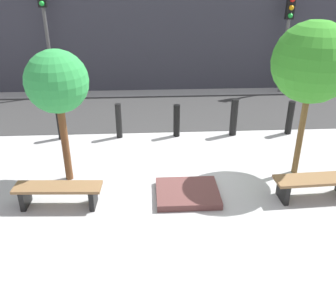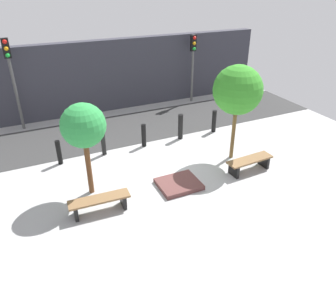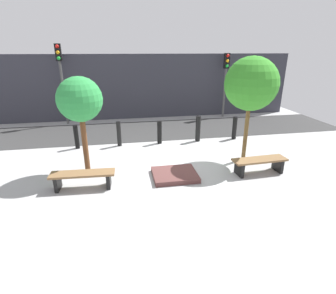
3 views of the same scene
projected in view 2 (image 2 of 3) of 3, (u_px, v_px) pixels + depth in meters
The scene contains 15 objects.
ground_plane at pixel (167, 173), 11.24m from camera, with size 18.00×18.00×0.00m, color #A4A4A4.
road_strip at pixel (129, 128), 14.51m from camera, with size 18.00×3.26×0.01m, color #333333.
building_facade at pixel (109, 76), 15.87m from camera, with size 16.20×0.50×3.39m, color #33333D.
bench_left at pixel (100, 202), 9.25m from camera, with size 1.75×0.53×0.47m.
bench_right at pixel (250, 162), 11.21m from camera, with size 1.70×0.56×0.47m.
planter_bed at pixel (179, 184), 10.52m from camera, with size 1.31×1.11×0.14m, color brown.
tree_behind_left_bench at pixel (83, 126), 9.22m from camera, with size 1.30×1.30×2.92m.
tree_behind_right_bench at pixel (238, 90), 11.01m from camera, with size 1.69×1.69×3.44m.
bollard_far_left at pixel (59, 152), 11.58m from camera, with size 0.17×0.17×0.91m, color black.
bollard_left at pixel (103, 143), 12.17m from camera, with size 0.17×0.17×0.99m, color black.
bollard_center at pixel (144, 136), 12.79m from camera, with size 0.18×0.18×0.92m, color black.
bollard_right at pixel (181, 127), 13.36m from camera, with size 0.20×0.20×1.06m, color black.
bollard_far_right at pixel (214, 121), 13.98m from camera, with size 0.19×0.19×0.96m, color black.
traffic_light_west at pixel (11, 69), 13.23m from camera, with size 0.28×0.27×3.86m.
traffic_light_mid_west at pixel (193, 56), 16.51m from camera, with size 0.28×0.27×3.42m.
Camera 2 is at (-4.01, -8.64, 6.03)m, focal length 35.00 mm.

